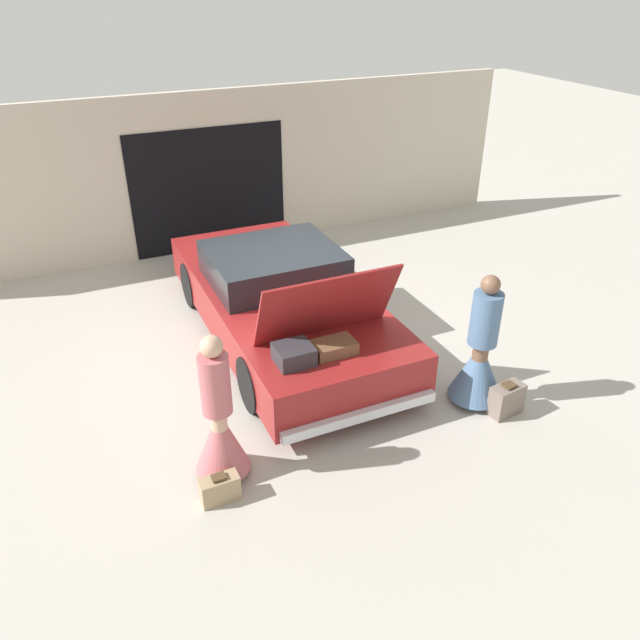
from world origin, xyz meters
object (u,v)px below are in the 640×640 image
person_left (220,428)px  suitcase_beside_right_person (506,399)px  car (281,300)px  suitcase_beside_left_person (220,489)px  person_right (479,359)px

person_left → suitcase_beside_right_person: person_left is taller
car → suitcase_beside_right_person: bearing=-57.5°
car → suitcase_beside_left_person: 3.21m
person_left → person_right: person_right is taller
car → person_right: car is taller
suitcase_beside_left_person → suitcase_beside_right_person: bearing=-0.8°
car → person_left: 2.82m
person_left → suitcase_beside_right_person: 3.36m
suitcase_beside_right_person → person_left: bearing=173.2°
person_right → suitcase_beside_left_person: size_ratio=4.30×
suitcase_beside_left_person → person_right: bearing=5.4°
car → person_right: (1.57, -2.38, 0.03)m
suitcase_beside_left_person → suitcase_beside_right_person: (3.45, -0.05, 0.05)m
suitcase_beside_right_person → suitcase_beside_left_person: bearing=179.2°
suitcase_beside_right_person → person_right: bearing=116.4°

